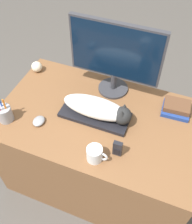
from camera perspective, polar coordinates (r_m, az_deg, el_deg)
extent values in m
plane|color=#4C4742|center=(2.06, -3.63, -22.01)|extent=(12.00, 12.00, 0.00)
cube|color=brown|center=(1.88, 0.53, -8.25)|extent=(1.24, 0.75, 0.73)
cube|color=black|center=(1.59, -0.21, -0.62)|extent=(0.42, 0.18, 0.02)
ellipsoid|color=white|center=(1.54, -0.22, 1.03)|extent=(0.40, 0.14, 0.11)
sphere|color=#262626|center=(1.51, 5.77, -0.80)|extent=(0.11, 0.11, 0.11)
cone|color=#262626|center=(1.45, 5.61, -0.26)|extent=(0.04, 0.04, 0.04)
cone|color=#262626|center=(1.48, 6.23, 1.19)|extent=(0.04, 0.04, 0.04)
cylinder|color=#333338|center=(1.76, 3.75, 5.19)|extent=(0.20, 0.20, 0.02)
cylinder|color=#333338|center=(1.71, 3.86, 6.79)|extent=(0.04, 0.04, 0.12)
cube|color=#333338|center=(1.57, 4.31, 13.05)|extent=(0.56, 0.03, 0.37)
cube|color=black|center=(1.56, 4.20, 12.87)|extent=(0.54, 0.01, 0.35)
ellipsoid|color=gray|center=(1.59, -12.35, -1.93)|extent=(0.07, 0.08, 0.03)
cylinder|color=silver|center=(1.39, -0.32, -9.09)|extent=(0.09, 0.09, 0.09)
torus|color=silver|center=(1.38, 1.35, -9.64)|extent=(0.06, 0.01, 0.06)
cylinder|color=#939399|center=(1.64, -19.24, -0.37)|extent=(0.09, 0.09, 0.10)
cylinder|color=orange|center=(1.59, -19.09, 0.91)|extent=(0.01, 0.01, 0.13)
cylinder|color=#1E47B2|center=(1.60, -20.00, 1.70)|extent=(0.01, 0.01, 0.16)
sphere|color=beige|center=(1.92, -12.77, 9.59)|extent=(0.08, 0.08, 0.08)
cube|color=black|center=(1.40, 4.71, -7.91)|extent=(0.05, 0.02, 0.10)
cube|color=black|center=(1.41, 4.50, -8.66)|extent=(0.03, 0.00, 0.04)
cube|color=navy|center=(1.69, 16.97, 0.40)|extent=(0.17, 0.15, 0.03)
cube|color=brown|center=(1.67, 17.23, 1.31)|extent=(0.16, 0.13, 0.03)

